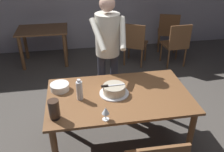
% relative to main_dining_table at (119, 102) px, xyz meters
% --- Properties ---
extents(ground_plane, '(14.00, 14.00, 0.00)m').
position_rel_main_dining_table_xyz_m(ground_plane, '(0.00, 0.00, -0.65)').
color(ground_plane, '#4C4742').
extents(main_dining_table, '(1.64, 0.97, 0.75)m').
position_rel_main_dining_table_xyz_m(main_dining_table, '(0.00, 0.00, 0.00)').
color(main_dining_table, brown).
rests_on(main_dining_table, ground_plane).
extents(cake_on_platter, '(0.34, 0.34, 0.11)m').
position_rel_main_dining_table_xyz_m(cake_on_platter, '(-0.05, 0.03, 0.15)').
color(cake_on_platter, silver).
rests_on(cake_on_platter, main_dining_table).
extents(cake_knife, '(0.27, 0.03, 0.02)m').
position_rel_main_dining_table_xyz_m(cake_knife, '(-0.12, 0.03, 0.22)').
color(cake_knife, silver).
rests_on(cake_knife, cake_on_platter).
extents(plate_stack, '(0.22, 0.22, 0.08)m').
position_rel_main_dining_table_xyz_m(plate_stack, '(-0.67, 0.22, 0.14)').
color(plate_stack, white).
rests_on(plate_stack, main_dining_table).
extents(wine_glass_near, '(0.08, 0.08, 0.14)m').
position_rel_main_dining_table_xyz_m(wine_glass_near, '(-0.21, -0.41, 0.20)').
color(wine_glass_near, silver).
rests_on(wine_glass_near, main_dining_table).
extents(water_bottle, '(0.07, 0.07, 0.25)m').
position_rel_main_dining_table_xyz_m(water_bottle, '(-0.44, -0.01, 0.22)').
color(water_bottle, silver).
rests_on(water_bottle, main_dining_table).
extents(hurricane_lamp, '(0.11, 0.11, 0.21)m').
position_rel_main_dining_table_xyz_m(hurricane_lamp, '(-0.70, -0.30, 0.21)').
color(hurricane_lamp, black).
rests_on(hurricane_lamp, main_dining_table).
extents(person_cutting_cake, '(0.47, 0.56, 1.72)m').
position_rel_main_dining_table_xyz_m(person_cutting_cake, '(-0.02, 0.70, 0.43)').
color(person_cutting_cake, '#2D2D38').
rests_on(person_cutting_cake, ground_plane).
extents(background_table, '(1.00, 0.70, 0.74)m').
position_rel_main_dining_table_xyz_m(background_table, '(-1.08, 2.59, -0.07)').
color(background_table, brown).
rests_on(background_table, ground_plane).
extents(background_chair_0, '(0.47, 0.47, 0.90)m').
position_rel_main_dining_table_xyz_m(background_chair_0, '(1.56, 2.00, -0.16)').
color(background_chair_0, brown).
rests_on(background_chair_0, ground_plane).
extents(background_chair_1, '(0.59, 0.59, 0.90)m').
position_rel_main_dining_table_xyz_m(background_chair_1, '(0.75, 2.18, -0.16)').
color(background_chair_1, brown).
rests_on(background_chair_1, ground_plane).
extents(background_chair_2, '(0.56, 0.56, 0.90)m').
position_rel_main_dining_table_xyz_m(background_chair_2, '(1.68, 2.75, -0.16)').
color(background_chair_2, brown).
rests_on(background_chair_2, ground_plane).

